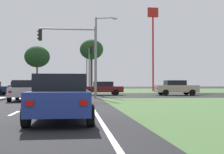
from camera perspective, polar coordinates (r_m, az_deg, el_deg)
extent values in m
plane|color=black|center=(32.44, -17.47, -3.41)|extent=(200.00, 200.00, 0.00)
cube|color=#476B38|center=(59.60, 12.40, -2.45)|extent=(35.00, 35.00, 0.01)
cube|color=#ADA89E|center=(57.18, -12.74, -2.43)|extent=(1.20, 36.00, 0.14)
cube|color=silver|center=(13.09, -18.12, -6.60)|extent=(0.14, 2.00, 0.01)
cube|color=silver|center=(18.99, -14.50, -4.95)|extent=(0.14, 2.00, 0.01)
cube|color=silver|center=(24.93, -12.60, -4.08)|extent=(0.14, 2.00, 0.01)
cube|color=silver|center=(30.90, -11.44, -3.55)|extent=(0.14, 2.00, 0.01)
cube|color=silver|center=(13.91, -3.48, -6.34)|extent=(0.14, 24.00, 0.01)
cube|color=silver|center=(24.97, -11.90, -4.08)|extent=(6.40, 0.50, 0.01)
cube|color=silver|center=(27.25, -18.49, -3.81)|extent=(0.70, 2.80, 0.01)
cube|color=silver|center=(27.03, -16.10, -3.84)|extent=(0.70, 2.80, 0.01)
cube|color=#A31919|center=(19.00, -8.44, -2.86)|extent=(1.81, 4.17, 0.77)
cube|color=black|center=(18.85, -8.45, -0.91)|extent=(1.60, 1.92, 0.52)
cube|color=red|center=(16.94, -11.00, -2.78)|extent=(0.20, 0.04, 0.14)
cube|color=red|center=(16.89, -6.32, -2.80)|extent=(0.20, 0.04, 0.14)
cylinder|color=black|center=(20.40, -10.87, -3.83)|extent=(0.22, 0.64, 0.64)
cylinder|color=black|center=(20.35, -5.76, -3.85)|extent=(0.22, 0.64, 0.64)
cylinder|color=black|center=(17.74, -11.51, -4.21)|extent=(0.22, 0.64, 0.64)
cylinder|color=black|center=(17.68, -5.63, -4.24)|extent=(0.22, 0.64, 0.64)
cube|color=red|center=(33.17, -19.26, -2.13)|extent=(0.04, 0.20, 0.14)
cube|color=red|center=(34.51, -18.77, -2.10)|extent=(0.04, 0.20, 0.14)
cylinder|color=black|center=(34.90, -19.97, -2.72)|extent=(0.64, 0.22, 0.64)
cube|color=navy|center=(10.01, -9.66, -4.52)|extent=(1.80, 4.33, 0.68)
cube|color=black|center=(9.84, -9.69, -1.06)|extent=(1.58, 1.99, 0.52)
cube|color=red|center=(7.90, -15.47, -4.85)|extent=(0.20, 0.04, 0.14)
cube|color=red|center=(7.81, -5.49, -4.93)|extent=(0.20, 0.04, 0.14)
cylinder|color=black|center=(11.49, -13.80, -5.79)|extent=(0.22, 0.64, 0.64)
cylinder|color=black|center=(11.41, -4.76, -5.86)|extent=(0.22, 0.64, 0.64)
cylinder|color=black|center=(8.76, -16.08, -7.19)|extent=(0.22, 0.64, 0.64)
cylinder|color=black|center=(8.65, -4.16, -7.31)|extent=(0.22, 0.64, 0.64)
cube|color=#19565B|center=(44.13, -17.56, -1.96)|extent=(1.76, 4.27, 0.71)
cube|color=black|center=(44.27, -17.52, -1.17)|extent=(1.54, 1.97, 0.52)
cube|color=red|center=(46.13, -16.24, -1.85)|extent=(0.20, 0.04, 0.14)
cube|color=red|center=(46.37, -17.87, -1.84)|extent=(0.20, 0.04, 0.14)
cylinder|color=black|center=(42.63, -16.76, -2.47)|extent=(0.22, 0.64, 0.64)
cylinder|color=black|center=(42.97, -19.06, -2.44)|extent=(0.22, 0.64, 0.64)
cylinder|color=black|center=(45.33, -16.15, -2.40)|extent=(0.22, 0.64, 0.64)
cylinder|color=black|center=(45.65, -18.32, -2.38)|extent=(0.22, 0.64, 0.64)
cube|color=#BCAD8E|center=(32.76, 12.16, -2.20)|extent=(4.50, 1.77, 0.76)
cube|color=black|center=(32.71, 11.91, -1.08)|extent=(2.07, 1.56, 0.52)
cube|color=red|center=(32.75, 8.02, -2.08)|extent=(0.04, 0.20, 0.14)
cube|color=red|center=(31.45, 8.64, -2.11)|extent=(0.04, 0.20, 0.14)
cylinder|color=black|center=(34.09, 13.98, -2.79)|extent=(0.64, 0.22, 0.64)
cylinder|color=black|center=(32.43, 15.08, -2.86)|extent=(0.64, 0.22, 0.64)
cylinder|color=black|center=(33.18, 9.31, -2.85)|extent=(0.64, 0.22, 0.64)
cylinder|color=black|center=(31.48, 10.20, -2.94)|extent=(0.64, 0.22, 0.64)
cube|color=#B7B7BC|center=(22.75, -16.09, -2.72)|extent=(1.76, 4.31, 0.65)
cube|color=black|center=(22.59, -16.15, -1.26)|extent=(1.55, 1.98, 0.52)
cube|color=red|center=(20.73, -18.91, -2.67)|extent=(0.20, 0.04, 0.14)
cube|color=red|center=(20.49, -15.25, -2.71)|extent=(0.20, 0.04, 0.14)
cylinder|color=black|center=(24.27, -17.62, -3.38)|extent=(0.22, 0.64, 0.64)
cylinder|color=black|center=(24.00, -13.48, -3.43)|extent=(0.22, 0.64, 0.64)
cylinder|color=black|center=(21.57, -19.02, -3.64)|extent=(0.22, 0.64, 0.64)
cylinder|color=black|center=(21.26, -14.37, -3.71)|extent=(0.22, 0.64, 0.64)
cube|color=black|center=(51.71, -15.91, -1.85)|extent=(1.80, 4.22, 0.73)
cube|color=black|center=(51.86, -15.88, -1.16)|extent=(1.58, 1.94, 0.52)
cube|color=red|center=(53.71, -14.83, -1.76)|extent=(0.20, 0.04, 0.14)
cube|color=red|center=(53.93, -16.26, -1.75)|extent=(0.20, 0.04, 0.14)
cylinder|color=black|center=(50.24, -15.15, -2.29)|extent=(0.22, 0.64, 0.64)
cylinder|color=black|center=(50.54, -17.17, -2.28)|extent=(0.22, 0.64, 0.64)
cylinder|color=black|center=(52.92, -14.72, -2.25)|extent=(0.22, 0.64, 0.64)
cylinder|color=black|center=(53.20, -16.64, -2.23)|extent=(0.22, 0.64, 0.64)
cube|color=maroon|center=(32.60, -2.00, -2.35)|extent=(4.57, 1.83, 0.63)
cube|color=black|center=(32.61, -1.73, -1.34)|extent=(2.10, 1.61, 0.52)
cube|color=red|center=(32.18, 2.20, -2.25)|extent=(0.04, 0.20, 0.14)
cube|color=red|center=(33.56, 1.84, -2.21)|extent=(0.04, 0.20, 0.14)
cylinder|color=black|center=(31.61, -4.51, -2.95)|extent=(0.64, 0.22, 0.64)
cylinder|color=black|center=(33.44, -4.63, -2.86)|extent=(0.64, 0.22, 0.64)
cylinder|color=black|center=(31.85, 0.76, -2.94)|extent=(0.64, 0.22, 0.64)
cylinder|color=black|center=(33.67, 0.36, -2.85)|extent=(0.64, 0.22, 0.64)
cylinder|color=gray|center=(38.51, -4.37, 1.21)|extent=(0.18, 0.18, 5.82)
cylinder|color=gray|center=(36.15, -4.20, 5.61)|extent=(0.12, 5.17, 0.12)
cube|color=black|center=(33.52, -4.01, 5.25)|extent=(0.32, 0.26, 0.95)
sphere|color=red|center=(33.40, -4.00, 5.79)|extent=(0.20, 0.20, 0.20)
sphere|color=#3A2405|center=(33.36, -4.00, 5.28)|extent=(0.20, 0.20, 0.20)
sphere|color=black|center=(33.33, -4.00, 4.77)|extent=(0.20, 0.20, 0.20)
cylinder|color=gray|center=(25.35, -3.19, 2.79)|extent=(0.18, 0.18, 6.07)
cylinder|color=gray|center=(25.67, -8.36, 9.02)|extent=(4.58, 0.12, 0.12)
cube|color=black|center=(25.75, -13.52, 7.83)|extent=(0.26, 0.32, 0.95)
sphere|color=red|center=(25.82, -13.87, 8.48)|extent=(0.20, 0.20, 0.20)
sphere|color=#3A2405|center=(25.77, -13.87, 7.82)|extent=(0.20, 0.20, 0.20)
sphere|color=black|center=(25.72, -13.88, 7.16)|extent=(0.20, 0.20, 0.20)
cylinder|color=gray|center=(31.45, -3.08, 3.96)|extent=(0.20, 0.20, 8.22)
cylinder|color=gray|center=(31.87, -1.26, 11.18)|extent=(1.97, 0.65, 0.10)
ellipsoid|color=#B2B2A8|center=(31.69, 0.58, 11.07)|extent=(0.56, 0.28, 0.20)
cylinder|color=gray|center=(61.97, -4.83, 1.34)|extent=(0.20, 0.20, 8.18)
cylinder|color=gray|center=(61.42, -4.56, 5.10)|extent=(0.60, 1.77, 0.10)
ellipsoid|color=#B2B2A8|center=(60.55, -4.29, 5.10)|extent=(0.56, 0.28, 0.20)
cylinder|color=#4C4C4C|center=(41.70, -14.95, -2.19)|extent=(0.16, 0.16, 0.82)
cylinder|color=maroon|center=(41.69, -14.95, -1.05)|extent=(0.34, 0.34, 0.85)
sphere|color=tan|center=(41.70, -14.94, -0.29)|extent=(0.24, 0.24, 0.24)
cylinder|color=red|center=(50.96, 7.83, 4.37)|extent=(0.28, 0.28, 12.51)
cube|color=red|center=(52.13, 7.81, 12.11)|extent=(1.80, 0.30, 1.60)
torus|color=yellow|center=(52.20, 7.33, 12.09)|extent=(0.96, 0.16, 0.96)
torus|color=yellow|center=(52.39, 8.19, 12.04)|extent=(0.96, 0.16, 0.96)
cylinder|color=#423323|center=(59.79, -14.10, 0.03)|extent=(0.30, 0.30, 5.15)
ellipsoid|color=#1E421E|center=(60.01, -14.08, 3.76)|extent=(4.86, 4.86, 4.14)
cylinder|color=#423323|center=(61.10, -3.93, 0.80)|extent=(0.43, 0.43, 6.93)
ellipsoid|color=#1E421E|center=(61.46, -3.93, 5.26)|extent=(4.80, 4.80, 4.08)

